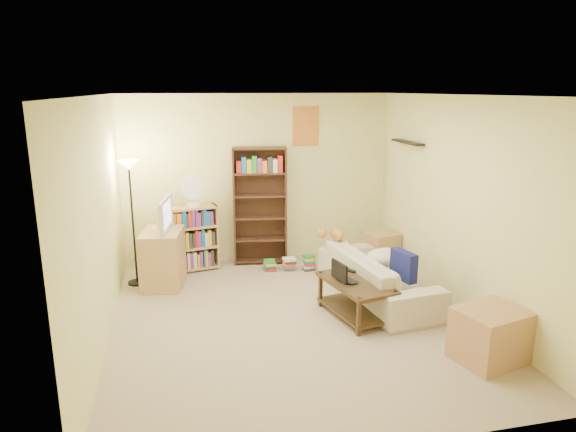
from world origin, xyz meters
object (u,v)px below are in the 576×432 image
Objects in this scene: television at (160,215)px; floor_lamp at (130,187)px; sofa at (377,275)px; coffee_table at (356,294)px; short_bookshelf at (192,239)px; side_table at (381,248)px; tabby_cat at (334,233)px; tall_bookshelf at (260,203)px; end_cabinet at (490,335)px; tv_stand at (163,258)px; mug at (386,284)px; laptop at (350,279)px; desk_fan at (193,191)px.

floor_lamp reaches higher than television.
sofa is 1.95× the size of coffee_table.
short_bookshelf is 1.93× the size of side_table.
tabby_cat is at bearing -153.30° from side_table.
tall_bookshelf is 2.78× the size of end_cabinet.
mug is at bearing -25.82° from tv_stand.
mug is 1.19m from end_cabinet.
side_table is (0.88, 0.44, -0.41)m from tabby_cat.
laptop is at bearing -64.18° from tall_bookshelf.
tv_stand is 1.20× the size of end_cabinet.
tall_bookshelf reaches higher than tabby_cat.
short_bookshelf reaches higher than tv_stand.
laptop is at bearing 124.47° from coffee_table.
sofa is at bearing -46.44° from short_bookshelf.
tall_bookshelf is 3.79m from end_cabinet.
television is at bearing -177.09° from side_table.
tabby_cat is at bearing 108.49° from end_cabinet.
tabby_cat is 3.86× the size of mug.
floor_lamp is (-0.36, 0.14, 0.96)m from tv_stand.
laptop is 3.01× the size of mug.
short_bookshelf is 1.21m from floor_lamp.
tall_bookshelf reaches higher than end_cabinet.
end_cabinet is at bearing -54.83° from mug.
end_cabinet is at bearing -71.51° from tabby_cat.
short_bookshelf is at bearing 19.65° from laptop.
end_cabinet is (2.64, -3.18, -0.92)m from desk_fan.
tabby_cat is 0.60× the size of television.
tv_stand is 0.98× the size of television.
television is at bearing 0.00° from tv_stand.
coffee_table is 0.41m from mug.
tabby_cat is 1.18m from laptop.
desk_fan is at bearing 157.50° from tabby_cat.
tv_stand is 0.43× the size of tall_bookshelf.
mug is 0.24× the size of side_table.
tabby_cat is 0.43× the size of coffee_table.
sofa is at bearing -100.97° from television.
tv_stand is at bearing 172.96° from tabby_cat.
sofa reaches higher than side_table.
tall_bookshelf is 1.84× the size of short_bookshelf.
laptop is 2.59m from short_bookshelf.
mug is at bearing -157.02° from laptop.
sofa is 3.37m from floor_lamp.
desk_fan is (-1.65, 1.91, 0.74)m from laptop.
television reaches higher than short_bookshelf.
tv_stand reaches higher than side_table.
floor_lamp is at bearing -165.52° from short_bookshelf.
tv_stand is at bearing -177.09° from side_table.
side_table is at bearing -31.40° from sofa.
sofa reaches higher than coffee_table.
tall_bookshelf reaches higher than side_table.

